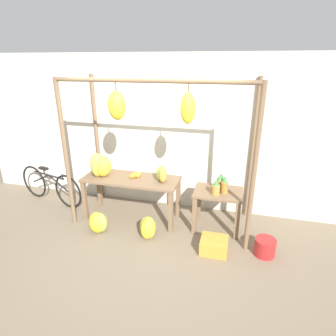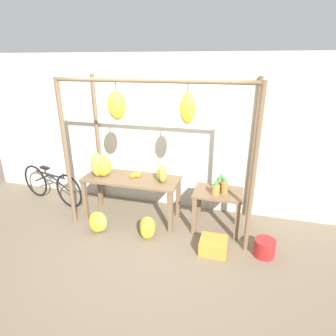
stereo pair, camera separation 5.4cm
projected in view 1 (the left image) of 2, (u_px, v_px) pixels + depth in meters
name	position (u px, v px, depth m)	size (l,w,h in m)	color
ground_plane	(148.00, 244.00, 4.35)	(20.00, 20.00, 0.00)	#756651
shop_wall_back	(171.00, 135.00, 5.12)	(8.00, 0.08, 2.80)	beige
stall_awning	(154.00, 129.00, 4.23)	(2.98, 1.19, 2.44)	brown
display_table_main	(131.00, 184.00, 4.87)	(1.66, 0.63, 0.77)	brown
display_table_side	(218.00, 200.00, 4.59)	(0.78, 0.57, 0.69)	brown
banana_pile_on_table	(99.00, 166.00, 4.85)	(0.48, 0.39, 0.43)	gold
orange_pile	(135.00, 175.00, 4.84)	(0.17, 0.21, 0.09)	orange
pineapple_cluster	(220.00, 184.00, 4.50)	(0.25, 0.34, 0.30)	#B27F38
banana_pile_ground_left	(99.00, 222.00, 4.63)	(0.40, 0.46, 0.36)	#9EB247
banana_pile_ground_right	(148.00, 228.00, 4.47)	(0.32, 0.34, 0.38)	gold
fruit_crate_white	(214.00, 245.00, 4.15)	(0.40, 0.35, 0.21)	orange
blue_bucket	(265.00, 247.00, 4.08)	(0.30, 0.30, 0.26)	#AD2323
parked_bicycle	(50.00, 186.00, 5.54)	(1.61, 0.44, 0.72)	black
papaya_pile	(162.00, 174.00, 4.63)	(0.22, 0.25, 0.29)	#B2993D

